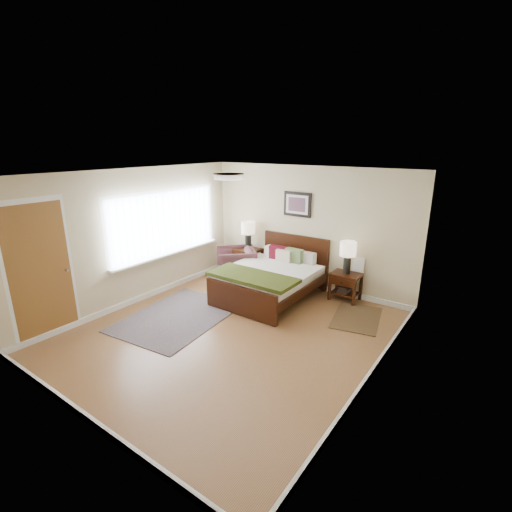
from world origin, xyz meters
name	(u,v)px	position (x,y,z in m)	size (l,w,h in m)	color
floor	(232,332)	(0.00, 0.00, 0.00)	(5.00, 5.00, 0.00)	brown
back_wall	(308,228)	(0.00, 2.50, 1.25)	(4.50, 0.04, 2.50)	#C7B590
front_wall	(70,319)	(0.00, -2.50, 1.25)	(4.50, 0.04, 2.50)	#C7B590
left_wall	(136,237)	(-2.25, 0.00, 1.25)	(0.04, 5.00, 2.50)	#C7B590
right_wall	(379,291)	(2.25, 0.00, 1.25)	(0.04, 5.00, 2.50)	#C7B590
ceiling	(228,174)	(0.00, 0.00, 2.50)	(4.50, 5.00, 0.02)	white
window	(166,224)	(-2.20, 0.70, 1.38)	(0.11, 2.72, 1.32)	silver
door	(40,272)	(-2.23, -1.75, 1.07)	(0.06, 1.00, 2.18)	silver
ceil_fixture	(229,176)	(0.00, 0.00, 2.47)	(0.44, 0.44, 0.08)	white
bed	(271,274)	(-0.25, 1.53, 0.49)	(1.64, 1.97, 1.06)	black
wall_art	(297,204)	(-0.25, 2.47, 1.72)	(0.62, 0.05, 0.50)	black
nightstand_left	(248,254)	(-1.35, 2.25, 0.52)	(0.54, 0.49, 0.64)	black
nightstand_right	(345,284)	(0.97, 2.26, 0.34)	(0.55, 0.41, 0.54)	black
lamp_left	(248,231)	(-1.35, 2.27, 1.06)	(0.30, 0.30, 0.61)	black
lamp_right	(348,252)	(0.97, 2.27, 0.96)	(0.30, 0.30, 0.61)	black
armchair	(236,264)	(-1.39, 1.88, 0.37)	(0.80, 0.82, 0.75)	brown
rug_persian	(178,316)	(-1.11, -0.11, 0.01)	(1.51, 2.13, 0.01)	#0C0F3C
rug_navy	(357,318)	(1.46, 1.65, 0.01)	(0.76, 1.13, 0.01)	black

